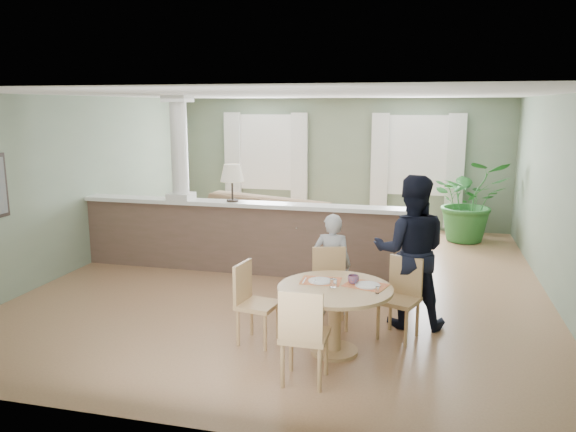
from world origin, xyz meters
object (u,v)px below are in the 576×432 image
(man_person, at_px, (411,251))
(sofa, at_px, (252,226))
(child_person, at_px, (332,265))
(chair_far_man, at_px, (401,294))
(dining_table, at_px, (336,300))
(chair_far_boy, at_px, (330,283))
(chair_near, at_px, (303,332))
(houseplant, at_px, (469,201))
(chair_side, at_px, (252,299))

(man_person, bearing_deg, sofa, -46.56)
(child_person, bearing_deg, sofa, -53.54)
(sofa, bearing_deg, man_person, -24.39)
(man_person, bearing_deg, chair_far_man, 76.25)
(dining_table, relative_size, chair_far_boy, 1.30)
(sofa, bearing_deg, chair_far_boy, -37.45)
(chair_far_man, bearing_deg, chair_near, -100.57)
(sofa, xyz_separation_m, houseplant, (3.73, 1.84, 0.31))
(chair_far_boy, bearing_deg, man_person, -3.13)
(dining_table, bearing_deg, man_person, 53.74)
(chair_far_man, distance_m, man_person, 0.54)
(chair_side, relative_size, man_person, 0.50)
(chair_far_man, bearing_deg, houseplant, 98.36)
(chair_side, bearing_deg, houseplant, -16.35)
(chair_far_man, bearing_deg, chair_side, -140.47)
(chair_near, distance_m, chair_side, 1.11)
(chair_far_boy, height_order, man_person, man_person)
(sofa, xyz_separation_m, chair_far_boy, (1.89, -2.91, 0.03))
(houseplant, height_order, man_person, man_person)
(chair_far_man, relative_size, man_person, 0.50)
(dining_table, distance_m, chair_far_man, 0.89)
(man_person, bearing_deg, chair_near, 60.48)
(houseplant, height_order, chair_side, houseplant)
(dining_table, height_order, chair_far_boy, chair_far_boy)
(sofa, bearing_deg, houseplant, 45.95)
(chair_far_man, relative_size, chair_side, 1.01)
(chair_far_man, height_order, chair_near, chair_near)
(sofa, xyz_separation_m, dining_table, (2.08, -3.67, 0.10))
(chair_far_boy, bearing_deg, chair_near, -105.79)
(dining_table, xyz_separation_m, chair_far_man, (0.64, 0.61, -0.08))
(chair_side, bearing_deg, child_person, -25.59)
(sofa, bearing_deg, dining_table, -40.83)
(chair_far_boy, height_order, child_person, child_person)
(houseplant, xyz_separation_m, chair_near, (-1.82, -6.28, -0.26))
(chair_far_boy, xyz_separation_m, child_person, (-0.03, 0.32, 0.13))
(chair_near, bearing_deg, chair_far_boy, -89.61)
(dining_table, bearing_deg, chair_far_boy, 104.32)
(chair_near, bearing_deg, dining_table, -103.05)
(chair_side, distance_m, child_person, 1.25)
(sofa, relative_size, dining_table, 2.73)
(dining_table, relative_size, chair_side, 1.34)
(sofa, distance_m, man_person, 3.90)
(houseplant, relative_size, chair_far_boy, 1.71)
(sofa, height_order, chair_far_boy, sofa)
(child_person, bearing_deg, chair_side, 56.30)
(child_person, bearing_deg, houseplant, -112.08)
(sofa, height_order, chair_far_man, sofa)
(houseplant, bearing_deg, chair_far_boy, -111.19)
(chair_far_man, distance_m, chair_near, 1.60)
(chair_far_boy, bearing_deg, chair_side, -152.82)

